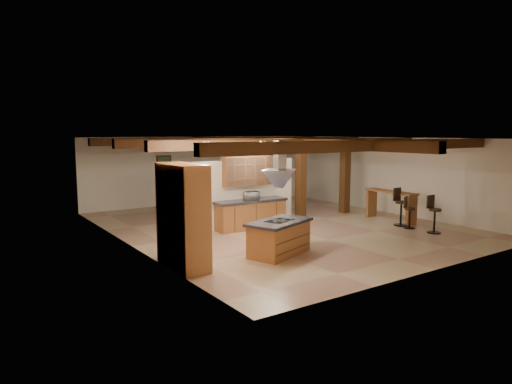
{
  "coord_description": "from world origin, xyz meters",
  "views": [
    {
      "loc": [
        -9.03,
        -11.99,
        3.11
      ],
      "look_at": [
        -0.54,
        0.5,
        1.11
      ],
      "focal_mm": 32.0,
      "sensor_mm": 36.0,
      "label": 1
    }
  ],
  "objects_px": {
    "sofa": "(250,194)",
    "bar_counter": "(391,201)",
    "dining_table": "(225,205)",
    "kitchen_island": "(279,237)"
  },
  "relations": [
    {
      "from": "sofa",
      "to": "bar_counter",
      "type": "distance_m",
      "value": 6.82
    },
    {
      "from": "sofa",
      "to": "bar_counter",
      "type": "relative_size",
      "value": 1.02
    },
    {
      "from": "sofa",
      "to": "bar_counter",
      "type": "bearing_deg",
      "value": 121.4
    },
    {
      "from": "dining_table",
      "to": "sofa",
      "type": "bearing_deg",
      "value": 22.14
    },
    {
      "from": "dining_table",
      "to": "sofa",
      "type": "relative_size",
      "value": 0.78
    },
    {
      "from": "sofa",
      "to": "dining_table",
      "type": "bearing_deg",
      "value": 56.04
    },
    {
      "from": "dining_table",
      "to": "bar_counter",
      "type": "bearing_deg",
      "value": -66.01
    },
    {
      "from": "kitchen_island",
      "to": "bar_counter",
      "type": "bearing_deg",
      "value": 12.98
    },
    {
      "from": "dining_table",
      "to": "sofa",
      "type": "xyz_separation_m",
      "value": [
        2.41,
        1.85,
        0.02
      ]
    },
    {
      "from": "kitchen_island",
      "to": "dining_table",
      "type": "bearing_deg",
      "value": 71.98
    }
  ]
}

